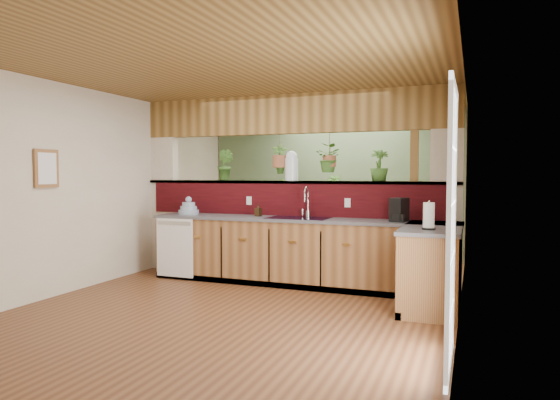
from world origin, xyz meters
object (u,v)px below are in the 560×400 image
at_px(soap_dispenser, 258,210).
at_px(paper_towel, 429,216).
at_px(faucet, 307,201).
at_px(coffee_maker, 399,211).
at_px(dish_stack, 189,209).
at_px(shelving_console, 311,229).
at_px(glass_jar, 292,166).

bearing_deg(soap_dispenser, paper_towel, -20.03).
height_order(faucet, coffee_maker, faucet).
height_order(faucet, paper_towel, faucet).
height_order(dish_stack, soap_dispenser, dish_stack).
bearing_deg(shelving_console, glass_jar, -58.20).
relative_size(paper_towel, glass_jar, 0.73).
relative_size(coffee_maker, shelving_console, 0.19).
bearing_deg(shelving_console, faucet, -51.43).
distance_m(soap_dispenser, glass_jar, 0.79).
height_order(dish_stack, paper_towel, paper_towel).
xyz_separation_m(faucet, paper_towel, (1.67, -0.97, -0.08)).
distance_m(faucet, paper_towel, 1.93).
bearing_deg(dish_stack, shelving_console, 63.47).
distance_m(soap_dispenser, shelving_console, 2.28).
bearing_deg(coffee_maker, paper_towel, -44.58).
xyz_separation_m(soap_dispenser, shelving_console, (0.05, 2.23, -0.49)).
height_order(coffee_maker, paper_towel, paper_towel).
bearing_deg(paper_towel, shelving_console, 126.59).
bearing_deg(soap_dispenser, faucet, 9.60).
bearing_deg(faucet, paper_towel, -30.03).
xyz_separation_m(coffee_maker, glass_jar, (-1.55, 0.40, 0.57)).
relative_size(dish_stack, coffee_maker, 1.02).
bearing_deg(soap_dispenser, glass_jar, 41.55).
height_order(soap_dispenser, coffee_maker, coffee_maker).
xyz_separation_m(faucet, dish_stack, (-1.75, -0.16, -0.14)).
bearing_deg(shelving_console, coffee_maker, -28.55).
bearing_deg(dish_stack, soap_dispenser, 2.56).
relative_size(faucet, shelving_console, 0.28).
distance_m(faucet, soap_dispenser, 0.69).
xyz_separation_m(dish_stack, glass_jar, (1.45, 0.38, 0.62)).
height_order(soap_dispenser, paper_towel, paper_towel).
bearing_deg(glass_jar, soap_dispenser, -138.45).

